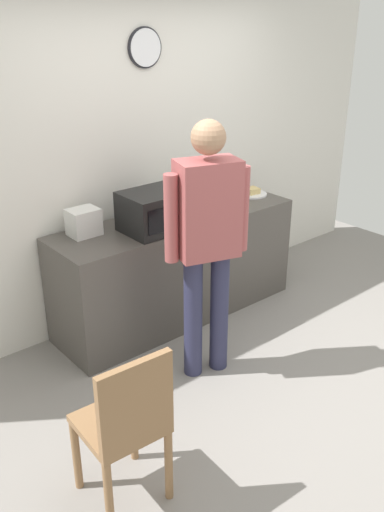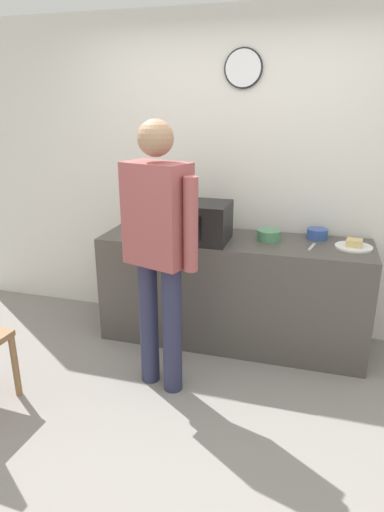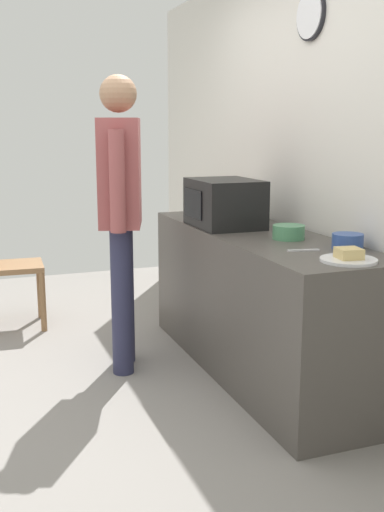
% 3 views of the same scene
% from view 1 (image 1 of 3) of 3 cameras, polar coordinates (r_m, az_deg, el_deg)
% --- Properties ---
extents(ground_plane, '(6.00, 6.00, 0.00)m').
position_cam_1_polar(ground_plane, '(4.04, 9.17, -12.67)').
color(ground_plane, gray).
extents(back_wall, '(5.40, 0.13, 2.60)m').
position_cam_1_polar(back_wall, '(4.57, -5.10, 10.12)').
color(back_wall, silver).
rests_on(back_wall, ground_plane).
extents(kitchen_counter, '(2.11, 0.62, 0.88)m').
position_cam_1_polar(kitchen_counter, '(4.59, -1.59, -1.16)').
color(kitchen_counter, '#4C4742').
rests_on(kitchen_counter, ground_plane).
extents(microwave, '(0.50, 0.39, 0.30)m').
position_cam_1_polar(microwave, '(4.13, -3.74, 4.71)').
color(microwave, black).
rests_on(microwave, kitchen_counter).
extents(sandwich_plate, '(0.27, 0.27, 0.07)m').
position_cam_1_polar(sandwich_plate, '(5.00, 6.23, 6.54)').
color(sandwich_plate, white).
rests_on(sandwich_plate, kitchen_counter).
extents(salad_bowl, '(0.18, 0.18, 0.08)m').
position_cam_1_polar(salad_bowl, '(4.61, 0.52, 5.39)').
color(salad_bowl, '#4C8E60').
rests_on(salad_bowl, kitchen_counter).
extents(cereal_bowl, '(0.16, 0.16, 0.08)m').
position_cam_1_polar(cereal_bowl, '(4.94, 2.62, 6.67)').
color(cereal_bowl, '#33519E').
rests_on(cereal_bowl, kitchen_counter).
extents(toaster, '(0.22, 0.18, 0.20)m').
position_cam_1_polar(toaster, '(4.11, -11.17, 3.47)').
color(toaster, silver).
rests_on(toaster, kitchen_counter).
extents(fork_utensil, '(0.05, 0.17, 0.01)m').
position_cam_1_polar(fork_utensil, '(4.76, 4.32, 5.50)').
color(fork_utensil, silver).
rests_on(fork_utensil, kitchen_counter).
extents(spoon_utensil, '(0.16, 0.10, 0.01)m').
position_cam_1_polar(spoon_utensil, '(4.27, -11.60, 2.81)').
color(spoon_utensil, silver).
rests_on(spoon_utensil, kitchen_counter).
extents(person_standing, '(0.57, 0.35, 1.81)m').
position_cam_1_polar(person_standing, '(3.60, 1.59, 2.29)').
color(person_standing, '#2B2C49').
rests_on(person_standing, ground_plane).
extents(wooden_chair, '(0.42, 0.42, 0.94)m').
position_cam_1_polar(wooden_chair, '(2.88, -6.80, -16.83)').
color(wooden_chair, olive).
rests_on(wooden_chair, ground_plane).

